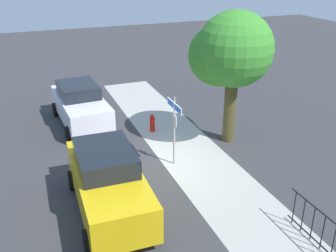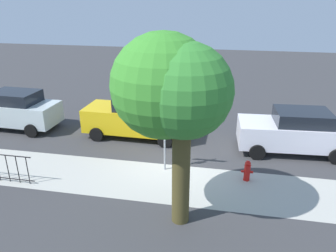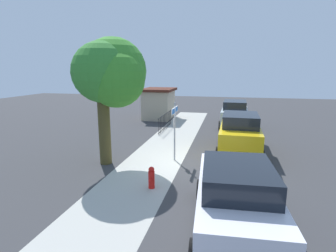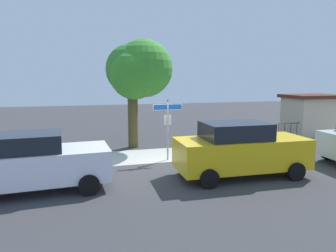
% 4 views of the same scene
% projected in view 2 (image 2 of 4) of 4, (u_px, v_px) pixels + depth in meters
% --- Properties ---
extents(ground_plane, '(60.00, 60.00, 0.00)m').
position_uv_depth(ground_plane, '(170.00, 165.00, 12.82)').
color(ground_plane, '#38383A').
extents(sidewalk_strip, '(24.00, 2.60, 0.00)m').
position_uv_depth(sidewalk_strip, '(110.00, 176.00, 11.99)').
color(sidewalk_strip, '#ADABA2').
rests_on(sidewalk_strip, ground_plane).
extents(street_sign, '(1.26, 0.07, 2.63)m').
position_uv_depth(street_sign, '(165.00, 126.00, 11.81)').
color(street_sign, '#9EA0A5').
rests_on(street_sign, ground_plane).
extents(shade_tree, '(3.26, 3.00, 5.40)m').
position_uv_depth(shade_tree, '(173.00, 91.00, 8.59)').
color(shade_tree, '#4A4221').
rests_on(shade_tree, ground_plane).
extents(car_white, '(4.60, 2.28, 1.84)m').
position_uv_depth(car_white, '(295.00, 131.00, 13.57)').
color(car_white, white).
rests_on(car_white, ground_plane).
extents(car_yellow, '(4.73, 2.14, 1.96)m').
position_uv_depth(car_yellow, '(137.00, 116.00, 15.08)').
color(car_yellow, gold).
rests_on(car_yellow, ground_plane).
extents(car_silver, '(4.62, 2.08, 1.88)m').
position_uv_depth(car_silver, '(13.00, 110.00, 16.08)').
color(car_silver, silver).
rests_on(car_silver, ground_plane).
extents(fire_hydrant, '(0.42, 0.22, 0.78)m').
position_uv_depth(fire_hydrant, '(247.00, 171.00, 11.62)').
color(fire_hydrant, red).
rests_on(fire_hydrant, ground_plane).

